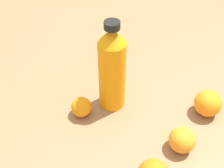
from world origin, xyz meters
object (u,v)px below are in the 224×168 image
Objects in this scene: orange_0 at (81,107)px; orange_3 at (208,103)px; water_bottle at (112,69)px; orange_1 at (182,140)px.

orange_3 reaches higher than orange_0.
orange_0 is at bearing 51.72° from orange_3.
water_bottle reaches higher than orange_0.
orange_1 is 0.88× the size of orange_3.
orange_3 is at bearing -128.28° from orange_0.
orange_1 is at bearing 103.02° from orange_3.
water_bottle is 3.61× the size of orange_3.
water_bottle is at bearing 42.74° from orange_3.
orange_0 is at bearing 84.58° from water_bottle.
orange_0 is 0.30m from orange_1.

